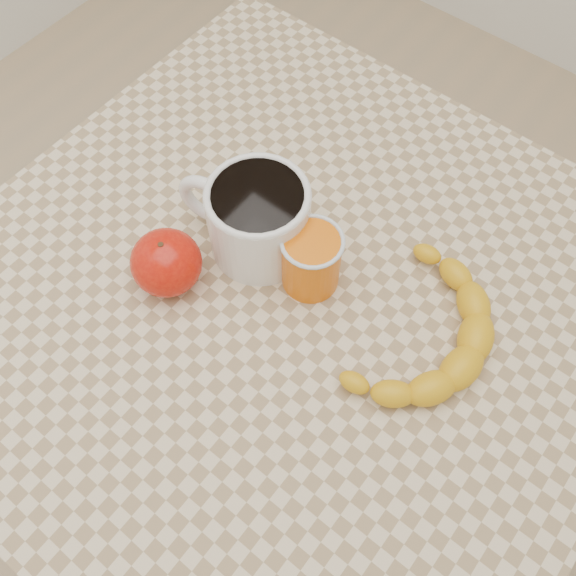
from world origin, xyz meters
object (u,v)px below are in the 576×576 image
Objects in this scene: coffee_mug at (256,217)px; banana at (422,333)px; orange_juice_glass at (311,260)px; table at (288,328)px; apple at (166,263)px.

banana is at bearing 2.89° from coffee_mug.
orange_juice_glass is at bearing -0.74° from coffee_mug.
coffee_mug is at bearing 154.61° from table.
orange_juice_glass is 0.17m from apple.
table is 0.13m from orange_juice_glass.
coffee_mug is (-0.08, 0.04, 0.14)m from table.
coffee_mug is at bearing 65.18° from apple.
orange_juice_glass reaches higher than banana.
table is 9.51× the size of apple.
coffee_mug is 0.12m from apple.
apple is at bearing -151.08° from table.
banana is at bearing 17.27° from table.
orange_juice_glass is 0.33× the size of banana.
apple is 0.32× the size of banana.
orange_juice_glass reaches higher than table.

